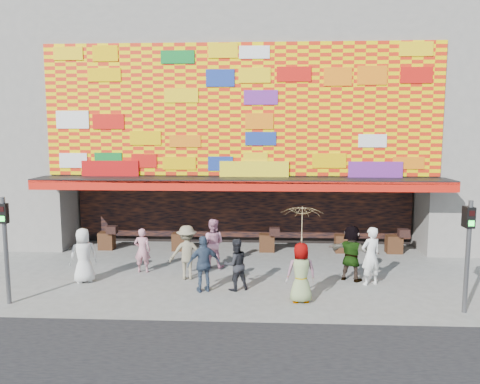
{
  "coord_description": "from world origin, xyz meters",
  "views": [
    {
      "loc": [
        0.87,
        -13.67,
        4.77
      ],
      "look_at": [
        0.06,
        2.0,
        2.72
      ],
      "focal_mm": 35.0,
      "sensor_mm": 36.0,
      "label": 1
    }
  ],
  "objects_px": {
    "ped_c": "(236,264)",
    "ped_h": "(371,256)",
    "ped_i": "(213,243)",
    "parasol": "(302,224)",
    "signal_left": "(5,238)",
    "ped_d": "(187,252)",
    "ped_e": "(204,264)",
    "signal_right": "(468,244)",
    "ped_b": "(142,250)",
    "ped_f": "(352,253)",
    "ped_g": "(301,273)",
    "ped_a": "(84,255)"
  },
  "relations": [
    {
      "from": "ped_c",
      "to": "ped_g",
      "type": "distance_m",
      "value": 2.1
    },
    {
      "from": "signal_left",
      "to": "ped_i",
      "type": "xyz_separation_m",
      "value": [
        5.28,
        3.8,
        -1.0
      ]
    },
    {
      "from": "parasol",
      "to": "signal_left",
      "type": "bearing_deg",
      "value": -176.19
    },
    {
      "from": "ped_h",
      "to": "ped_d",
      "type": "bearing_deg",
      "value": -26.97
    },
    {
      "from": "ped_g",
      "to": "ped_i",
      "type": "xyz_separation_m",
      "value": [
        -2.84,
        3.26,
        0.01
      ]
    },
    {
      "from": "ped_b",
      "to": "ped_d",
      "type": "height_order",
      "value": "ped_d"
    },
    {
      "from": "ped_c",
      "to": "ped_h",
      "type": "relative_size",
      "value": 0.86
    },
    {
      "from": "ped_b",
      "to": "ped_f",
      "type": "relative_size",
      "value": 0.84
    },
    {
      "from": "ped_g",
      "to": "ped_a",
      "type": "bearing_deg",
      "value": -18.72
    },
    {
      "from": "parasol",
      "to": "ped_f",
      "type": "bearing_deg",
      "value": 48.98
    },
    {
      "from": "ped_i",
      "to": "ped_h",
      "type": "bearing_deg",
      "value": 171.0
    },
    {
      "from": "signal_left",
      "to": "ped_f",
      "type": "height_order",
      "value": "signal_left"
    },
    {
      "from": "ped_c",
      "to": "ped_e",
      "type": "relative_size",
      "value": 0.93
    },
    {
      "from": "ped_c",
      "to": "ped_g",
      "type": "xyz_separation_m",
      "value": [
        1.89,
        -0.92,
        0.06
      ]
    },
    {
      "from": "ped_e",
      "to": "ped_c",
      "type": "bearing_deg",
      "value": 170.37
    },
    {
      "from": "ped_c",
      "to": "ped_h",
      "type": "xyz_separation_m",
      "value": [
        4.17,
        0.7,
        0.13
      ]
    },
    {
      "from": "parasol",
      "to": "ped_e",
      "type": "bearing_deg",
      "value": 165.64
    },
    {
      "from": "ped_d",
      "to": "parasol",
      "type": "distance_m",
      "value": 4.23
    },
    {
      "from": "ped_c",
      "to": "ped_f",
      "type": "height_order",
      "value": "ped_f"
    },
    {
      "from": "signal_right",
      "to": "signal_left",
      "type": "bearing_deg",
      "value": 180.0
    },
    {
      "from": "ped_a",
      "to": "ped_e",
      "type": "distance_m",
      "value": 3.97
    },
    {
      "from": "ped_d",
      "to": "ped_g",
      "type": "bearing_deg",
      "value": 138.69
    },
    {
      "from": "ped_h",
      "to": "signal_left",
      "type": "bearing_deg",
      "value": -12.33
    },
    {
      "from": "signal_left",
      "to": "signal_right",
      "type": "relative_size",
      "value": 1.0
    },
    {
      "from": "signal_right",
      "to": "ped_h",
      "type": "bearing_deg",
      "value": 132.78
    },
    {
      "from": "signal_right",
      "to": "ped_c",
      "type": "height_order",
      "value": "signal_right"
    },
    {
      "from": "ped_b",
      "to": "ped_h",
      "type": "bearing_deg",
      "value": 169.28
    },
    {
      "from": "ped_b",
      "to": "ped_c",
      "type": "bearing_deg",
      "value": 149.81
    },
    {
      "from": "ped_d",
      "to": "ped_e",
      "type": "height_order",
      "value": "ped_d"
    },
    {
      "from": "ped_c",
      "to": "parasol",
      "type": "distance_m",
      "value": 2.54
    },
    {
      "from": "signal_right",
      "to": "ped_i",
      "type": "bearing_deg",
      "value": 151.88
    },
    {
      "from": "ped_i",
      "to": "parasol",
      "type": "relative_size",
      "value": 0.87
    },
    {
      "from": "ped_f",
      "to": "parasol",
      "type": "xyz_separation_m",
      "value": [
        -1.77,
        -2.03,
        1.32
      ]
    },
    {
      "from": "ped_i",
      "to": "ped_c",
      "type": "bearing_deg",
      "value": 120.89
    },
    {
      "from": "signal_left",
      "to": "ped_c",
      "type": "bearing_deg",
      "value": 13.15
    },
    {
      "from": "ped_b",
      "to": "ped_d",
      "type": "relative_size",
      "value": 0.86
    },
    {
      "from": "signal_left",
      "to": "ped_g",
      "type": "distance_m",
      "value": 8.2
    },
    {
      "from": "ped_b",
      "to": "ped_g",
      "type": "xyz_separation_m",
      "value": [
        5.16,
        -2.56,
        0.09
      ]
    },
    {
      "from": "ped_d",
      "to": "ped_g",
      "type": "relative_size",
      "value": 1.04
    },
    {
      "from": "signal_left",
      "to": "ped_e",
      "type": "bearing_deg",
      "value": 13.4
    },
    {
      "from": "signal_right",
      "to": "ped_d",
      "type": "bearing_deg",
      "value": 162.54
    },
    {
      "from": "ped_c",
      "to": "ped_d",
      "type": "xyz_separation_m",
      "value": [
        -1.64,
        1.0,
        0.09
      ]
    },
    {
      "from": "signal_right",
      "to": "parasol",
      "type": "height_order",
      "value": "signal_right"
    },
    {
      "from": "ped_a",
      "to": "ped_i",
      "type": "relative_size",
      "value": 1.01
    },
    {
      "from": "ped_b",
      "to": "ped_h",
      "type": "xyz_separation_m",
      "value": [
        7.44,
        -0.94,
        0.16
      ]
    },
    {
      "from": "ped_h",
      "to": "ped_i",
      "type": "distance_m",
      "value": 5.38
    },
    {
      "from": "ped_b",
      "to": "ped_g",
      "type": "height_order",
      "value": "ped_g"
    },
    {
      "from": "ped_c",
      "to": "parasol",
      "type": "height_order",
      "value": "parasol"
    },
    {
      "from": "ped_a",
      "to": "ped_g",
      "type": "xyz_separation_m",
      "value": [
        6.73,
        -1.4,
        -0.02
      ]
    },
    {
      "from": "signal_right",
      "to": "ped_e",
      "type": "bearing_deg",
      "value": 169.91
    }
  ]
}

